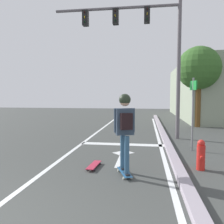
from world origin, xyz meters
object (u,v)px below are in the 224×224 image
Objects in this scene: skater at (125,122)px; spare_skateboard at (94,165)px; fire_hydrant at (201,155)px; roadside_tree at (199,69)px; traffic_signal_mast at (142,36)px; street_sign_post at (193,104)px; skateboard at (125,172)px.

spare_skateboard is at bearing 151.57° from skater.
fire_hydrant is 8.74m from roadside_tree.
fire_hydrant is (1.54, -4.14, -3.93)m from traffic_signal_mast.
fire_hydrant is at bearing -94.97° from street_sign_post.
spare_skateboard is 1.03× the size of fire_hydrant.
spare_skateboard is 6.17m from traffic_signal_mast.
fire_hydrant is (1.80, 0.66, -0.85)m from skater.
traffic_signal_mast is 3.87m from street_sign_post.
spare_skateboard is at bearing -141.45° from street_sign_post.
skater is (0.00, -0.01, 1.16)m from skateboard.
roadside_tree reaches higher than spare_skateboard.
street_sign_post is 6.47m from roadside_tree.
street_sign_post is at bearing 85.03° from fire_hydrant.
skater is at bearing -111.40° from roadside_tree.
skateboard is 1.94m from fire_hydrant.
traffic_signal_mast reaches higher than skateboard.
skater reaches higher than fire_hydrant.
traffic_signal_mast is (0.26, 4.80, 3.07)m from skater.
spare_skateboard is at bearing -103.98° from traffic_signal_mast.
traffic_signal_mast is at bearing 76.02° from spare_skateboard.
fire_hydrant is (-0.18, -2.02, -1.19)m from street_sign_post.
street_sign_post is (1.71, -2.13, -2.74)m from traffic_signal_mast.
fire_hydrant is at bearing -69.62° from traffic_signal_mast.
street_sign_post is (2.80, 2.23, 1.49)m from spare_skateboard.
skateboard is 0.33× the size of street_sign_post.
skater is 0.38× the size of roadside_tree.
skater is at bearing -126.47° from street_sign_post.
street_sign_post reaches higher than skateboard.
skater is 0.30× the size of traffic_signal_mast.
street_sign_post is (1.98, 2.68, 0.33)m from skater.
spare_skateboard is 0.32× the size of street_sign_post.
street_sign_post is at bearing 53.33° from skateboard.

